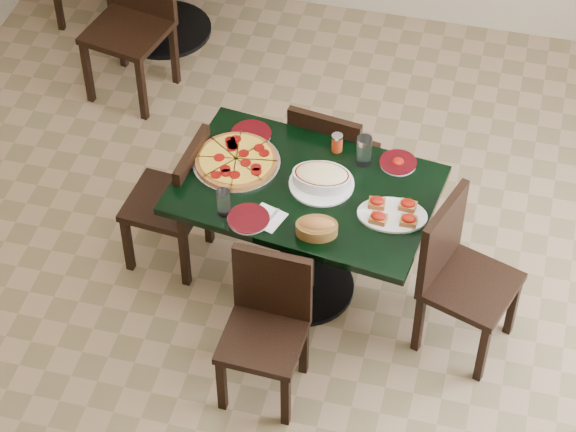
% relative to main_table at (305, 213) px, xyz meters
% --- Properties ---
extents(floor, '(5.50, 5.50, 0.00)m').
position_rel_main_table_xyz_m(floor, '(-0.02, -0.22, -0.57)').
color(floor, '#85694D').
rests_on(floor, ground).
extents(main_table, '(1.34, 0.95, 0.75)m').
position_rel_main_table_xyz_m(main_table, '(0.00, 0.00, 0.00)').
color(main_table, black).
rests_on(main_table, floor).
extents(chair_far, '(0.45, 0.45, 0.84)m').
position_rel_main_table_xyz_m(chair_far, '(0.01, 0.52, -0.10)').
color(chair_far, black).
rests_on(chair_far, floor).
extents(chair_near, '(0.39, 0.39, 0.81)m').
position_rel_main_table_xyz_m(chair_near, '(-0.04, -0.60, -0.12)').
color(chair_near, black).
rests_on(chair_near, floor).
extents(chair_right, '(0.52, 0.52, 0.87)m').
position_rel_main_table_xyz_m(chair_right, '(0.78, -0.12, -0.08)').
color(chair_right, black).
rests_on(chair_right, floor).
extents(chair_left, '(0.42, 0.42, 0.83)m').
position_rel_main_table_xyz_m(chair_left, '(-0.69, 0.06, -0.11)').
color(chair_left, black).
rests_on(chair_left, floor).
extents(back_chair_near, '(0.53, 0.53, 0.96)m').
position_rel_main_table_xyz_m(back_chair_near, '(-1.40, 1.42, -0.03)').
color(back_chair_near, black).
rests_on(back_chair_near, floor).
extents(pepperoni_pizza, '(0.44, 0.44, 0.04)m').
position_rel_main_table_xyz_m(pepperoni_pizza, '(-0.37, 0.08, 0.20)').
color(pepperoni_pizza, silver).
rests_on(pepperoni_pizza, main_table).
extents(lasagna_casserole, '(0.32, 0.32, 0.09)m').
position_rel_main_table_xyz_m(lasagna_casserole, '(0.07, 0.04, 0.23)').
color(lasagna_casserole, silver).
rests_on(lasagna_casserole, main_table).
extents(bread_basket, '(0.22, 0.17, 0.09)m').
position_rel_main_table_xyz_m(bread_basket, '(0.12, -0.28, 0.22)').
color(bread_basket, brown).
rests_on(bread_basket, main_table).
extents(bruschetta_platter, '(0.36, 0.26, 0.05)m').
position_rel_main_table_xyz_m(bruschetta_platter, '(0.44, -0.09, 0.21)').
color(bruschetta_platter, silver).
rests_on(bruschetta_platter, main_table).
extents(side_plate_near, '(0.20, 0.20, 0.02)m').
position_rel_main_table_xyz_m(side_plate_near, '(-0.21, -0.28, 0.19)').
color(side_plate_near, silver).
rests_on(side_plate_near, main_table).
extents(side_plate_far_r, '(0.19, 0.19, 0.03)m').
position_rel_main_table_xyz_m(side_plate_far_r, '(0.41, 0.27, 0.19)').
color(side_plate_far_r, silver).
rests_on(side_plate_far_r, main_table).
extents(side_plate_far_l, '(0.21, 0.21, 0.02)m').
position_rel_main_table_xyz_m(side_plate_far_l, '(-0.35, 0.30, 0.19)').
color(side_plate_far_l, silver).
rests_on(side_plate_far_l, main_table).
extents(napkin_setting, '(0.19, 0.19, 0.01)m').
position_rel_main_table_xyz_m(napkin_setting, '(-0.13, -0.25, 0.18)').
color(napkin_setting, silver).
rests_on(napkin_setting, main_table).
extents(water_glass_a, '(0.08, 0.08, 0.16)m').
position_rel_main_table_xyz_m(water_glass_a, '(0.24, 0.24, 0.26)').
color(water_glass_a, white).
rests_on(water_glass_a, main_table).
extents(water_glass_b, '(0.07, 0.07, 0.14)m').
position_rel_main_table_xyz_m(water_glass_b, '(-0.33, -0.26, 0.25)').
color(water_glass_b, white).
rests_on(water_glass_b, main_table).
extents(pepper_shaker, '(0.06, 0.06, 0.10)m').
position_rel_main_table_xyz_m(pepper_shaker, '(0.09, 0.30, 0.23)').
color(pepper_shaker, '#BE3E14').
rests_on(pepper_shaker, main_table).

